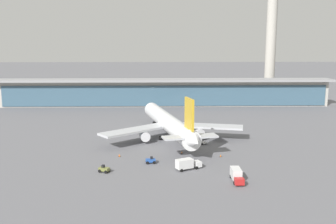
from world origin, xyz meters
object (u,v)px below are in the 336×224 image
service_truck_mid_apron_blue (151,161)px  safety_cone_bravo (182,152)px  service_truck_by_tail_red (237,175)px  safety_cone_alpha (120,156)px  service_truck_under_wing_olive (104,169)px  safety_cone_charlie (221,156)px  airliner_on_stand (169,123)px  service_truck_near_nose_white (187,164)px  service_truck_on_taxiway_white (201,141)px  control_tower (271,30)px  safety_cone_delta (119,155)px

service_truck_mid_apron_blue → safety_cone_bravo: (9.72, 10.15, -0.56)m
service_truck_by_tail_red → safety_cone_alpha: service_truck_by_tail_red is taller
service_truck_under_wing_olive → safety_cone_charlie: service_truck_under_wing_olive is taller
airliner_on_stand → safety_cone_charlie: bearing=-57.0°
service_truck_near_nose_white → service_truck_by_tail_red: (11.83, -9.26, 0.00)m
service_truck_near_nose_white → service_truck_by_tail_red: same height
service_truck_on_taxiway_white → safety_cone_bravo: service_truck_on_taxiway_white is taller
airliner_on_stand → service_truck_by_tail_red: bearing=-70.5°
service_truck_mid_apron_blue → service_truck_on_taxiway_white: 27.91m
control_tower → safety_cone_bravo: 147.05m
airliner_on_stand → safety_cone_delta: size_ratio=96.81×
airliner_on_stand → service_truck_under_wing_olive: bearing=-116.5°
safety_cone_delta → service_truck_under_wing_olive: bearing=-100.0°
service_truck_mid_apron_blue → safety_cone_alpha: (-9.72, 7.07, -0.56)m
airliner_on_stand → service_truck_near_nose_white: bearing=-83.5°
service_truck_mid_apron_blue → control_tower: control_tower is taller
airliner_on_stand → safety_cone_bravo: size_ratio=96.81×
service_truck_under_wing_olive → safety_cone_bravo: size_ratio=4.74×
safety_cone_bravo → control_tower: bearing=63.1°
service_truck_near_nose_white → control_tower: (63.31, 141.55, 40.97)m
service_truck_near_nose_white → service_truck_on_taxiway_white: 28.71m
safety_cone_alpha → airliner_on_stand: bearing=54.9°
service_truck_under_wing_olive → service_truck_by_tail_red: service_truck_by_tail_red is taller
service_truck_by_tail_red → service_truck_under_wing_olive: bearing=167.5°
safety_cone_charlie → safety_cone_delta: size_ratio=1.00×
control_tower → safety_cone_charlie: bearing=-111.9°
service_truck_under_wing_olive → service_truck_by_tail_red: bearing=-12.5°
service_truck_under_wing_olive → safety_cone_delta: service_truck_under_wing_olive is taller
service_truck_mid_apron_blue → safety_cone_bravo: service_truck_mid_apron_blue is taller
service_truck_on_taxiway_white → safety_cone_delta: (-26.99, -14.70, -0.49)m
airliner_on_stand → service_truck_under_wing_olive: airliner_on_stand is taller
service_truck_by_tail_red → safety_cone_alpha: (-31.67, 22.15, -1.37)m
airliner_on_stand → service_truck_on_taxiway_white: size_ratio=10.48×
service_truck_mid_apron_blue → safety_cone_charlie: 22.23m
control_tower → safety_cone_delta: (-83.25, -128.42, -42.34)m
service_truck_on_taxiway_white → service_truck_under_wing_olive: bearing=-135.1°
service_truck_under_wing_olive → safety_cone_alpha: 14.77m
service_truck_under_wing_olive → control_tower: bearing=59.1°
safety_cone_alpha → service_truck_on_taxiway_white: bearing=29.0°
service_truck_on_taxiway_white → control_tower: control_tower is taller
airliner_on_stand → safety_cone_delta: (-15.92, -22.32, -5.42)m
safety_cone_bravo → safety_cone_charlie: (11.66, -4.08, 0.00)m
service_truck_mid_apron_blue → service_truck_on_taxiway_white: service_truck_on_taxiway_white is taller
airliner_on_stand → control_tower: bearing=57.6°
service_truck_by_tail_red → control_tower: control_tower is taller
safety_cone_alpha → safety_cone_bravo: (19.44, 3.08, 0.00)m
airliner_on_stand → safety_cone_alpha: 28.08m
service_truck_near_nose_white → safety_cone_charlie: service_truck_near_nose_white is taller
airliner_on_stand → control_tower: size_ratio=0.86×
airliner_on_stand → service_truck_mid_apron_blue: airliner_on_stand is taller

